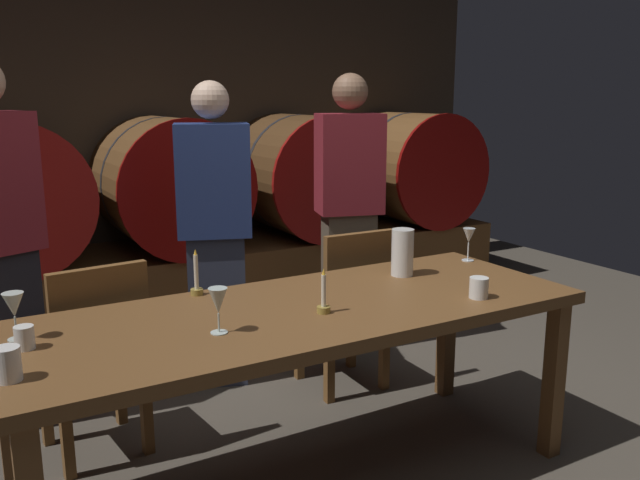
% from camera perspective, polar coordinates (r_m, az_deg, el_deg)
% --- Properties ---
extents(ground_plane, '(7.64, 7.64, 0.00)m').
position_cam_1_polar(ground_plane, '(2.92, 4.32, -19.79)').
color(ground_plane, '#4C443A').
extents(back_wall, '(5.88, 0.24, 2.88)m').
position_cam_1_polar(back_wall, '(5.29, -14.75, 10.74)').
color(back_wall, '#473A2D').
rests_on(back_wall, ground).
extents(barrel_shelf, '(5.29, 0.90, 0.48)m').
position_cam_1_polar(barrel_shelf, '(4.94, -12.28, -3.35)').
color(barrel_shelf, brown).
rests_on(barrel_shelf, ground).
extents(wine_barrel_left, '(0.94, 0.96, 0.94)m').
position_cam_1_polar(wine_barrel_left, '(4.60, -25.46, 3.56)').
color(wine_barrel_left, '#513319').
rests_on(wine_barrel_left, barrel_shelf).
extents(wine_barrel_center, '(0.94, 0.96, 0.94)m').
position_cam_1_polar(wine_barrel_center, '(4.79, -12.93, 4.76)').
color(wine_barrel_center, brown).
rests_on(wine_barrel_center, barrel_shelf).
extents(wine_barrel_right, '(0.94, 0.96, 0.94)m').
position_cam_1_polar(wine_barrel_right, '(5.20, -1.66, 5.64)').
color(wine_barrel_right, '#513319').
rests_on(wine_barrel_right, barrel_shelf).
extents(wine_barrel_far_right, '(0.94, 0.96, 0.94)m').
position_cam_1_polar(wine_barrel_far_right, '(5.77, 7.68, 6.20)').
color(wine_barrel_far_right, brown).
rests_on(wine_barrel_far_right, barrel_shelf).
extents(dining_table, '(2.25, 0.82, 0.75)m').
position_cam_1_polar(dining_table, '(2.60, -1.48, -7.33)').
color(dining_table, brown).
rests_on(dining_table, ground).
extents(chair_left, '(0.44, 0.44, 0.88)m').
position_cam_1_polar(chair_left, '(3.01, -18.78, -9.05)').
color(chair_left, brown).
rests_on(chair_left, ground).
extents(chair_right, '(0.41, 0.41, 0.88)m').
position_cam_1_polar(chair_right, '(3.50, 2.46, -5.34)').
color(chair_right, brown).
rests_on(chair_right, ground).
extents(guest_center, '(0.44, 0.36, 1.63)m').
position_cam_1_polar(guest_center, '(3.55, -9.06, 0.48)').
color(guest_center, '#33384C').
rests_on(guest_center, ground).
extents(guest_right, '(0.43, 0.34, 1.68)m').
position_cam_1_polar(guest_right, '(3.99, 2.52, 2.41)').
color(guest_right, brown).
rests_on(guest_right, ground).
extents(candle_left, '(0.05, 0.05, 0.19)m').
position_cam_1_polar(candle_left, '(2.76, -10.60, -3.62)').
color(candle_left, olive).
rests_on(candle_left, dining_table).
extents(candle_right, '(0.05, 0.05, 0.17)m').
position_cam_1_polar(candle_right, '(2.49, 0.31, -5.31)').
color(candle_right, olive).
rests_on(candle_right, dining_table).
extents(pitcher, '(0.10, 0.10, 0.21)m').
position_cam_1_polar(pitcher, '(3.01, 7.12, -1.07)').
color(pitcher, white).
rests_on(pitcher, dining_table).
extents(wine_glass_left, '(0.07, 0.07, 0.16)m').
position_cam_1_polar(wine_glass_left, '(2.43, -24.90, -5.20)').
color(wine_glass_left, silver).
rests_on(wine_glass_left, dining_table).
extents(wine_glass_center, '(0.07, 0.07, 0.16)m').
position_cam_1_polar(wine_glass_center, '(2.29, -8.78, -5.31)').
color(wine_glass_center, silver).
rests_on(wine_glass_center, dining_table).
extents(wine_glass_right, '(0.06, 0.06, 0.16)m').
position_cam_1_polar(wine_glass_right, '(3.33, 12.71, 0.25)').
color(wine_glass_right, white).
rests_on(wine_glass_right, dining_table).
extents(cup_left, '(0.08, 0.08, 0.10)m').
position_cam_1_polar(cup_left, '(2.12, -25.35, -9.65)').
color(cup_left, white).
rests_on(cup_left, dining_table).
extents(cup_center, '(0.06, 0.06, 0.08)m').
position_cam_1_polar(cup_center, '(2.35, -24.13, -7.69)').
color(cup_center, white).
rests_on(cup_center, dining_table).
extents(cup_right, '(0.08, 0.08, 0.09)m').
position_cam_1_polar(cup_right, '(2.75, 13.53, -4.03)').
color(cup_right, white).
rests_on(cup_right, dining_table).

